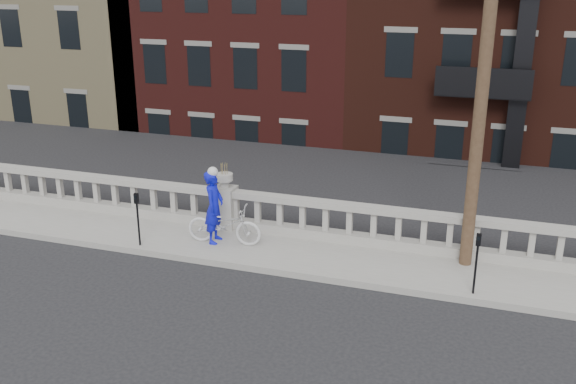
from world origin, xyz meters
name	(u,v)px	position (x,y,z in m)	size (l,w,h in m)	color
ground	(152,300)	(0.00, 0.00, 0.00)	(120.00, 120.00, 0.00)	black
sidewalk	(211,242)	(0.00, 3.00, 0.07)	(32.00, 2.20, 0.15)	gray
balustrade	(226,209)	(0.00, 3.95, 0.64)	(28.00, 0.34, 1.03)	gray
planter_pedestal	(225,202)	(0.00, 3.95, 0.83)	(0.55, 0.55, 1.76)	gray
lower_level	(382,51)	(0.56, 23.04, 2.63)	(80.00, 44.00, 20.80)	#605E59
utility_pole	(487,40)	(6.20, 3.60, 5.24)	(1.60, 0.28, 10.00)	#422D1E
parking_meter_c	(138,213)	(-1.54, 2.15, 1.00)	(0.10, 0.09, 1.36)	black
parking_meter_d	(477,257)	(6.46, 2.15, 1.00)	(0.10, 0.09, 1.36)	black
bicycle	(224,225)	(0.41, 2.93, 0.64)	(0.66, 1.88, 0.99)	silver
cyclist	(214,207)	(0.15, 2.95, 1.07)	(0.67, 0.44, 1.85)	#0D11CB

